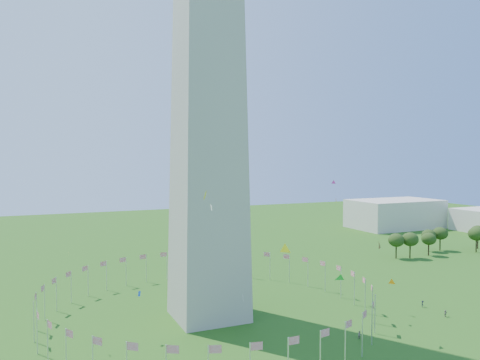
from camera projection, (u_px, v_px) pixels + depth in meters
name	position (u px, v px, depth m)	size (l,w,h in m)	color
flag_ring	(209.00, 299.00, 116.77)	(80.24, 80.24, 9.00)	silver
gov_building_east_a	(395.00, 214.00, 268.47)	(50.00, 30.00, 16.00)	beige
kites_aloft	(302.00, 264.00, 98.81)	(131.57, 62.13, 30.14)	yellow
tree_line_east	(440.00, 242.00, 195.12)	(53.51, 15.79, 10.48)	#2F4E1A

